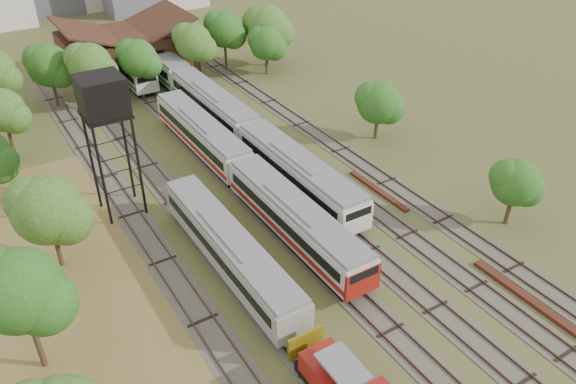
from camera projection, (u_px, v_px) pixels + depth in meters
ground at (448, 351)px, 35.14m from camera, size 240.00×240.00×0.00m
tracks at (249, 178)px, 52.73m from camera, size 24.60×80.00×0.19m
railcar_red_set at (243, 172)px, 50.03m from camera, size 2.88×34.58×3.56m
railcar_green_set at (213, 106)px, 62.16m from camera, size 2.98×52.08×3.68m
railcar_rear at (126, 65)px, 73.32m from camera, size 2.85×16.08×3.52m
old_grey_coach at (230, 250)px, 40.77m from camera, size 2.74×18.00×3.38m
water_tower at (103, 100)px, 42.90m from camera, size 3.50×3.50×12.07m
rail_pile_near at (527, 298)px, 38.94m from camera, size 0.60×9.05×0.30m
rail_pile_far at (378, 191)px, 50.74m from camera, size 0.48×7.74×0.25m
maintenance_shed at (128, 52)px, 74.66m from camera, size 16.45×11.55×7.58m
tree_band_left at (31, 250)px, 35.30m from camera, size 8.39×60.95×8.53m
tree_band_far at (162, 47)px, 68.61m from camera, size 39.34×8.97×8.82m
tree_band_right at (352, 90)px, 60.38m from camera, size 4.87×44.63×6.40m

